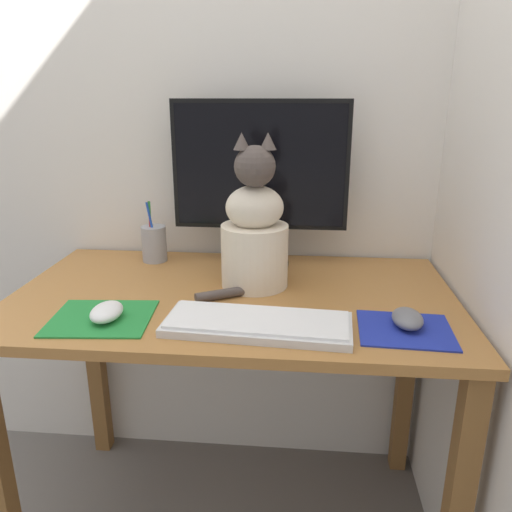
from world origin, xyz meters
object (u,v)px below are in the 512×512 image
Objects in this scene: monitor at (260,175)px; pen_cup at (154,243)px; computer_mouse_left at (107,312)px; computer_mouse_right at (407,319)px; keyboard at (258,324)px; cat at (254,232)px.

monitor is 0.38m from pen_cup.
computer_mouse_left is at bearing -88.08° from pen_cup.
monitor is at bearing 132.20° from computer_mouse_right.
computer_mouse_left is (-0.31, -0.42, -0.24)m from monitor.
computer_mouse_left and computer_mouse_right have the same top height.
cat reaches higher than keyboard.
keyboard is at bearing -173.89° from computer_mouse_right.
computer_mouse_right is at bearing -47.80° from monitor.
pen_cup is at bearing 142.61° from cat.
cat is 2.17× the size of pen_cup.
keyboard is at bearing -85.73° from monitor.
computer_mouse_right is (0.66, 0.03, -0.00)m from computer_mouse_left.
monitor is 0.57m from computer_mouse_left.
computer_mouse_left is 0.43m from pen_cup.
computer_mouse_right is 0.25× the size of cat.
keyboard is 0.56m from pen_cup.
computer_mouse_left is at bearing -177.21° from keyboard.
monitor is 1.25× the size of cat.
pen_cup reaches higher than computer_mouse_left.
computer_mouse_right is (0.32, 0.03, 0.01)m from keyboard.
computer_mouse_right is at bearing -30.40° from pen_cup.
computer_mouse_left is at bearing -177.57° from computer_mouse_right.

